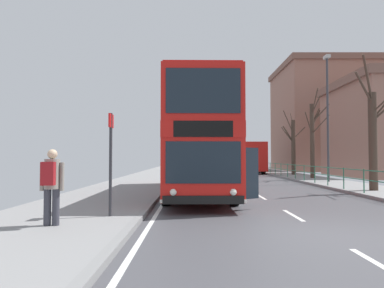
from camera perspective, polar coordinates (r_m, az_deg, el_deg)
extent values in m
cube|color=#47474C|center=(8.48, 20.81, -13.54)|extent=(8.40, 140.00, 0.06)
cube|color=silver|center=(6.51, 27.95, -16.70)|extent=(0.12, 2.00, 0.00)
cube|color=silver|center=(10.91, 15.90, -10.82)|extent=(0.12, 2.00, 0.00)
cube|color=silver|center=(15.55, 11.04, -8.22)|extent=(0.12, 2.00, 0.00)
cube|color=silver|center=(20.26, 8.46, -6.81)|extent=(0.12, 2.00, 0.00)
cube|color=silver|center=(25.01, 6.86, -5.92)|extent=(0.12, 2.00, 0.00)
cube|color=silver|center=(29.77, 5.78, -5.31)|extent=(0.12, 2.00, 0.00)
cube|color=silver|center=(34.55, 4.99, -4.87)|extent=(0.12, 2.00, 0.00)
cube|color=silver|center=(39.33, 4.40, -4.53)|extent=(0.12, 2.00, 0.00)
cube|color=silver|center=(44.11, 3.94, -4.27)|extent=(0.12, 2.00, 0.00)
cube|color=silver|center=(48.90, 3.56, -4.06)|extent=(0.12, 2.00, 0.00)
cube|color=silver|center=(53.69, 3.26, -3.88)|extent=(0.12, 2.00, 0.00)
cube|color=silver|center=(58.48, 3.00, -3.74)|extent=(0.12, 2.00, 0.00)
cube|color=silver|center=(8.03, -7.54, -14.08)|extent=(0.12, 133.00, 0.00)
cube|color=gray|center=(8.07, -10.07, -13.52)|extent=(0.20, 140.00, 0.14)
cube|color=gray|center=(8.68, -24.19, -12.55)|extent=(4.00, 140.00, 0.14)
cube|color=red|center=(15.85, 0.97, -3.46)|extent=(2.65, 11.08, 1.89)
cube|color=red|center=(15.86, 0.96, 0.84)|extent=(2.66, 11.14, 0.49)
cube|color=red|center=(15.96, 0.96, 4.82)|extent=(2.65, 11.08, 1.73)
cube|color=#A91511|center=(16.09, 0.96, 8.02)|extent=(2.57, 10.75, 0.08)
cube|color=#19232D|center=(10.31, 1.94, -2.93)|extent=(2.16, 0.07, 1.21)
cube|color=black|center=(10.34, 1.94, 2.42)|extent=(1.72, 0.06, 0.47)
cube|color=#19232D|center=(10.49, 1.93, 8.47)|extent=(2.16, 0.07, 1.31)
cube|color=black|center=(10.38, 1.95, -8.86)|extent=(2.34, 0.12, 0.24)
cube|color=white|center=(15.89, 0.97, -6.66)|extent=(2.68, 11.14, 0.10)
cube|color=#19232D|center=(16.21, 5.33, -2.49)|extent=(0.17, 8.61, 0.98)
cube|color=#19232D|center=(16.06, 5.41, 5.10)|extent=(0.19, 9.94, 1.04)
cube|color=#19232D|center=(16.13, -3.48, -2.50)|extent=(0.17, 8.61, 0.98)
cube|color=#19232D|center=(15.98, -3.51, 5.13)|extent=(0.19, 9.94, 1.04)
sphere|color=white|center=(10.42, 6.73, -7.60)|extent=(0.20, 0.20, 0.20)
sphere|color=white|center=(10.34, -2.86, -7.66)|extent=(0.20, 0.20, 0.20)
cube|color=#19232D|center=(11.55, 9.21, -4.60)|extent=(0.67, 0.50, 1.63)
cube|color=black|center=(11.79, 7.32, -4.56)|extent=(0.12, 0.90, 1.63)
cylinder|color=black|center=(12.68, 6.83, -7.30)|extent=(0.32, 1.05, 1.04)
cylinder|color=black|center=(12.59, -3.97, -7.35)|extent=(0.32, 1.05, 1.04)
cylinder|color=black|center=(19.56, 4.10, -5.47)|extent=(0.32, 1.05, 1.04)
cylinder|color=black|center=(19.50, -2.85, -5.49)|extent=(0.32, 1.05, 1.04)
cube|color=red|center=(39.19, 8.64, -1.99)|extent=(2.76, 10.09, 2.83)
cube|color=#19232D|center=(38.99, 6.84, -1.42)|extent=(0.27, 8.51, 1.36)
cube|color=#19232D|center=(39.43, 10.42, -1.41)|extent=(0.27, 8.51, 1.36)
cube|color=#19232D|center=(44.14, 7.49, -1.64)|extent=(2.12, 0.09, 1.70)
cylinder|color=black|center=(41.99, 6.33, -3.72)|extent=(0.31, 0.97, 0.96)
cylinder|color=black|center=(42.38, 9.51, -3.69)|extent=(0.31, 0.97, 0.96)
cylinder|color=black|center=(35.84, 7.70, -3.99)|extent=(0.31, 0.97, 0.96)
cylinder|color=black|center=(36.30, 11.40, -3.95)|extent=(0.31, 0.97, 0.96)
cylinder|color=#236B4C|center=(17.09, 25.76, -5.31)|extent=(0.05, 0.05, 1.02)
cylinder|color=#236B4C|center=(18.96, 23.08, -5.02)|extent=(0.05, 0.05, 1.02)
cylinder|color=#236B4C|center=(20.85, 20.88, -4.77)|extent=(0.05, 0.05, 1.02)
cylinder|color=#236B4C|center=(22.78, 19.06, -4.56)|extent=(0.05, 0.05, 1.02)
cylinder|color=#236B4C|center=(24.72, 17.52, -4.37)|extent=(0.05, 0.05, 1.02)
cylinder|color=#236B4C|center=(26.68, 16.20, -4.21)|extent=(0.05, 0.05, 1.02)
cylinder|color=#236B4C|center=(28.65, 15.07, -4.07)|extent=(0.05, 0.05, 1.02)
cylinder|color=#236B4C|center=(30.63, 14.08, -3.95)|extent=(0.05, 0.05, 1.02)
cylinder|color=#236B4C|center=(32.61, 13.21, -3.84)|extent=(0.05, 0.05, 1.02)
cylinder|color=#236B4C|center=(34.61, 12.45, -3.74)|extent=(0.05, 0.05, 1.02)
cylinder|color=#236B4C|center=(36.61, 11.76, -3.66)|extent=(0.05, 0.05, 1.02)
cylinder|color=#236B4C|center=(23.73, 18.24, -3.35)|extent=(0.04, 26.59, 0.04)
cylinder|color=#236B4C|center=(23.74, 18.25, -4.34)|extent=(0.04, 26.59, 0.04)
cylinder|color=#383842|center=(8.80, -21.83, -9.15)|extent=(0.17, 0.17, 0.86)
cylinder|color=#383842|center=(8.74, -20.65, -9.21)|extent=(0.17, 0.17, 0.86)
cylinder|color=gray|center=(8.71, -21.18, -4.45)|extent=(0.36, 0.36, 0.67)
cylinder|color=gray|center=(8.78, -22.55, -4.80)|extent=(0.11, 0.11, 0.64)
cylinder|color=gray|center=(8.65, -19.79, -4.88)|extent=(0.11, 0.11, 0.64)
sphere|color=beige|center=(8.70, -21.14, -1.51)|extent=(0.23, 0.23, 0.22)
cube|color=maroon|center=(8.46, -21.73, -4.38)|extent=(0.29, 0.19, 0.51)
cylinder|color=#2D2D33|center=(9.63, -12.66, -3.17)|extent=(0.08, 0.08, 2.69)
cube|color=red|center=(9.69, -12.58, 3.61)|extent=(0.04, 0.44, 0.36)
cylinder|color=#38383D|center=(24.27, 20.88, 3.61)|extent=(0.14, 0.14, 7.78)
cube|color=#B2B2AD|center=(24.98, 20.76, 12.81)|extent=(0.28, 0.60, 0.20)
cylinder|color=#423328|center=(18.69, 26.92, 0.41)|extent=(0.38, 0.38, 4.55)
cylinder|color=#423328|center=(18.36, 25.78, 7.98)|extent=(1.22, 0.90, 1.38)
cylinder|color=#423328|center=(19.37, 26.67, 6.63)|extent=(0.46, 0.99, 1.03)
cylinder|color=#423328|center=(18.39, 26.25, 9.23)|extent=(1.00, 1.12, 2.04)
cylinder|color=#423328|center=(32.98, 15.93, -0.49)|extent=(0.36, 0.36, 4.83)
cylinder|color=#423328|center=(33.45, 16.78, 1.70)|extent=(1.29, 0.60, 1.13)
cylinder|color=#423328|center=(32.68, 15.19, 3.36)|extent=(1.10, 0.73, 2.02)
cylinder|color=#423328|center=(32.67, 15.05, 1.35)|extent=(1.22, 0.51, 1.43)
cylinder|color=#423328|center=(32.91, 15.16, 1.52)|extent=(1.00, 0.13, 1.50)
cylinder|color=#423328|center=(33.44, 15.70, 3.71)|extent=(0.12, 0.71, 1.22)
cylinder|color=#423328|center=(28.01, 18.68, 0.49)|extent=(0.31, 0.31, 5.49)
cylinder|color=#423328|center=(27.73, 19.05, 6.39)|extent=(0.13, 1.25, 1.77)
cylinder|color=#423328|center=(28.32, 19.22, 3.90)|extent=(0.76, 0.27, 1.25)
cylinder|color=#423328|center=(27.42, 19.21, 5.89)|extent=(0.09, 1.79, 1.14)
cylinder|color=#423328|center=(28.40, 19.87, 4.60)|extent=(1.37, 0.13, 1.45)
cylinder|color=#423328|center=(27.43, 19.86, 2.91)|extent=(0.76, 1.68, 1.27)
cylinder|color=#423328|center=(27.44, 18.18, 3.10)|extent=(0.94, 1.19, 1.57)
cylinder|color=#423328|center=(28.34, 19.17, 4.21)|extent=(0.70, 0.29, 1.19)
cube|color=#936656|center=(49.38, 20.94, 3.45)|extent=(12.10, 12.27, 12.66)
cube|color=brown|center=(50.45, 20.84, 11.02)|extent=(12.59, 12.76, 0.70)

